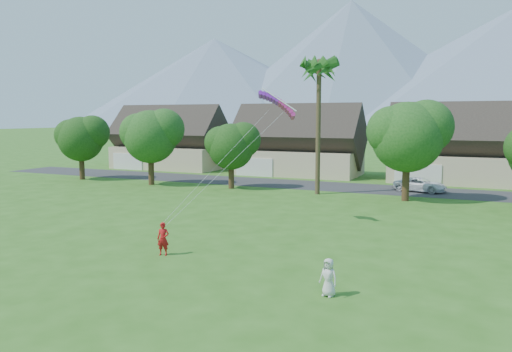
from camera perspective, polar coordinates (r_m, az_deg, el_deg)
The scene contains 10 objects.
ground at distance 20.89m, azimuth -11.60°, elevation -13.43°, with size 500.00×500.00×0.00m, color #2D6019.
street at distance 51.67m, azimuth 10.94°, elevation -1.31°, with size 90.00×7.00×0.01m, color #2D2D30.
kite_flyer at distance 26.53m, azimuth -10.57°, elevation -7.07°, with size 0.63×0.41×1.73m, color #B51415.
watcher at distance 20.58m, azimuth 8.28°, elevation -11.39°, with size 0.76×0.49×1.55m, color silver.
parked_car at distance 50.51m, azimuth 18.26°, elevation -0.95°, with size 2.24×4.85×1.35m, color white.
mountain_ridge at distance 276.72m, azimuth 24.23°, elevation 10.73°, with size 540.00×240.00×70.00m.
houses_row at distance 59.99m, azimuth 13.44°, elevation 3.03°, with size 72.75×8.19×8.86m.
tree_row at distance 45.63m, azimuth 7.92°, elevation 3.85°, with size 62.27×6.67×8.45m.
fan_palm at distance 46.61m, azimuth 7.23°, elevation 12.43°, with size 3.00×3.00×13.80m.
parafoil_kite at distance 32.70m, azimuth 2.61°, elevation 8.40°, with size 2.95×1.29×0.50m.
Camera 1 is at (11.57, -15.85, 7.17)m, focal length 35.00 mm.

